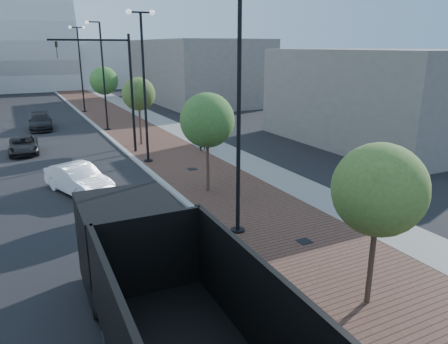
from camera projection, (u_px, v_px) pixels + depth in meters
name	position (u px, v px, depth m)	size (l,w,h in m)	color
sidewalk	(124.00, 118.00, 43.88)	(7.00, 140.00, 0.12)	#4C2D23
concrete_strip	(149.00, 116.00, 45.05)	(2.40, 140.00, 0.13)	slate
curb	(89.00, 120.00, 42.36)	(0.30, 140.00, 0.14)	gray
dump_truck	(163.00, 313.00, 9.49)	(2.99, 13.55, 3.54)	black
white_sedan	(79.00, 179.00, 21.47)	(1.57, 4.49, 1.48)	white
dark_car_mid	(24.00, 145.00, 29.55)	(1.88, 4.08, 1.13)	black
dark_car_far	(41.00, 122.00, 37.96)	(1.91, 4.70, 1.36)	black
pedestrian	(202.00, 139.00, 29.75)	(0.71, 0.47, 1.95)	black
streetlight_1	(236.00, 127.00, 15.71)	(1.44, 0.56, 9.21)	black
streetlight_2	(144.00, 87.00, 25.88)	(1.72, 0.56, 9.28)	black
streetlight_3	(103.00, 81.00, 36.22)	(1.44, 0.56, 9.21)	black
streetlight_4	(81.00, 69.00, 46.38)	(1.72, 0.56, 9.28)	black
traffic_mast	(118.00, 81.00, 28.00)	(5.09, 0.20, 8.00)	black
tree_0	(380.00, 190.00, 11.34)	(2.56, 2.55, 4.83)	#382619
tree_1	(208.00, 120.00, 20.68)	(2.69, 2.69, 5.11)	#382619
tree_2	(139.00, 94.00, 30.90)	(2.46, 2.42, 5.08)	#382619
tree_3	(104.00, 81.00, 41.12)	(2.71, 2.71, 5.35)	#382619
convention_center	(31.00, 53.00, 78.23)	(50.00, 30.00, 50.00)	#AAB0B4
commercial_block_ne	(196.00, 71.00, 56.71)	(12.00, 22.00, 8.00)	#65605B
commercial_block_e	(376.00, 97.00, 32.09)	(10.00, 16.00, 7.00)	#635D59
utility_cover_1	(304.00, 241.00, 16.04)	(0.50, 0.50, 0.02)	black
utility_cover_2	(192.00, 169.00, 25.44)	(0.50, 0.50, 0.02)	black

